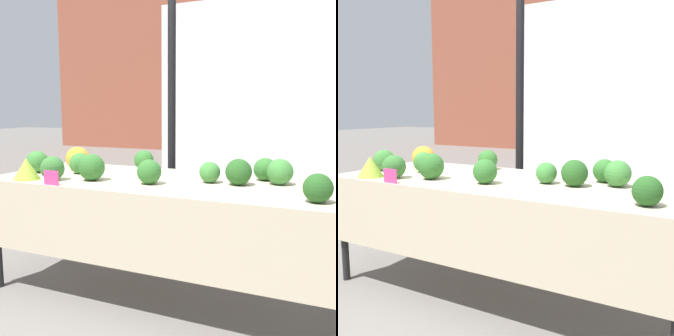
# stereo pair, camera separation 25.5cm
# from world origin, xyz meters

# --- Properties ---
(ground_plane) EXTENTS (40.00, 40.00, 0.00)m
(ground_plane) POSITION_xyz_m (0.00, 0.00, 0.00)
(ground_plane) COLOR slate
(building_facade) EXTENTS (16.00, 0.60, 5.07)m
(building_facade) POSITION_xyz_m (0.00, 9.19, 2.53)
(building_facade) COLOR brown
(building_facade) RESTS_ON ground_plane
(tent_pole) EXTENTS (0.07, 0.07, 2.70)m
(tent_pole) POSITION_xyz_m (-0.32, 0.82, 1.35)
(tent_pole) COLOR black
(tent_pole) RESTS_ON ground_plane
(market_table) EXTENTS (2.36, 0.94, 0.78)m
(market_table) POSITION_xyz_m (0.00, -0.07, 0.70)
(market_table) COLOR beige
(market_table) RESTS_ON ground_plane
(orange_cauliflower) EXTENTS (0.18, 0.18, 0.18)m
(orange_cauliflower) POSITION_xyz_m (-0.82, 0.12, 0.87)
(orange_cauliflower) COLOR orange
(orange_cauliflower) RESTS_ON market_table
(romanesco_head) EXTENTS (0.18, 0.18, 0.14)m
(romanesco_head) POSITION_xyz_m (-0.87, -0.36, 0.85)
(romanesco_head) COLOR #93B238
(romanesco_head) RESTS_ON market_table
(broccoli_head_0) EXTENTS (0.15, 0.15, 0.15)m
(broccoli_head_0) POSITION_xyz_m (0.59, 0.23, 0.86)
(broccoli_head_0) COLOR #2D6628
(broccoli_head_0) RESTS_ON market_table
(broccoli_head_1) EXTENTS (0.15, 0.15, 0.15)m
(broccoli_head_1) POSITION_xyz_m (0.94, -0.29, 0.86)
(broccoli_head_1) COLOR #23511E
(broccoli_head_1) RESTS_ON market_table
(broccoli_head_2) EXTENTS (0.16, 0.16, 0.16)m
(broccoli_head_2) POSITION_xyz_m (-0.05, -0.18, 0.86)
(broccoli_head_2) COLOR #2D6628
(broccoli_head_2) RESTS_ON market_table
(broccoli_head_3) EXTENTS (0.15, 0.15, 0.15)m
(broccoli_head_3) POSITION_xyz_m (-0.70, -0.02, 0.86)
(broccoli_head_3) COLOR #387533
(broccoli_head_3) RESTS_ON market_table
(broccoli_head_4) EXTENTS (0.16, 0.16, 0.16)m
(broccoli_head_4) POSITION_xyz_m (-0.69, -0.32, 0.86)
(broccoli_head_4) COLOR #336B2D
(broccoli_head_4) RESTS_ON market_table
(broccoli_head_5) EXTENTS (0.16, 0.16, 0.16)m
(broccoli_head_5) POSITION_xyz_m (-1.01, -0.10, 0.86)
(broccoli_head_5) COLOR #387533
(broccoli_head_5) RESTS_ON market_table
(broccoli_head_6) EXTENTS (0.13, 0.13, 0.13)m
(broccoli_head_6) POSITION_xyz_m (0.28, 0.01, 0.85)
(broccoli_head_6) COLOR #387533
(broccoli_head_6) RESTS_ON market_table
(broccoli_head_7) EXTENTS (0.16, 0.16, 0.16)m
(broccoli_head_7) POSITION_xyz_m (0.47, 0.01, 0.86)
(broccoli_head_7) COLOR #23511E
(broccoli_head_7) RESTS_ON market_table
(broccoli_head_8) EXTENTS (0.18, 0.18, 0.18)m
(broccoli_head_8) POSITION_xyz_m (-0.45, -0.22, 0.87)
(broccoli_head_8) COLOR #2D6628
(broccoli_head_8) RESTS_ON market_table
(broccoli_head_9) EXTENTS (0.15, 0.15, 0.15)m
(broccoli_head_9) POSITION_xyz_m (-0.35, 0.33, 0.86)
(broccoli_head_9) COLOR #2D6628
(broccoli_head_9) RESTS_ON market_table
(broccoli_head_10) EXTENTS (0.16, 0.16, 0.16)m
(broccoli_head_10) POSITION_xyz_m (0.70, 0.12, 0.86)
(broccoli_head_10) COLOR #387533
(broccoli_head_10) RESTS_ON market_table
(price_sign) EXTENTS (0.11, 0.01, 0.09)m
(price_sign) POSITION_xyz_m (-0.58, -0.46, 0.83)
(price_sign) COLOR #E53D84
(price_sign) RESTS_ON market_table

